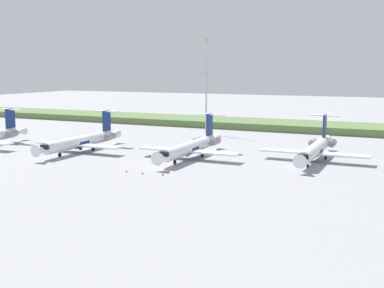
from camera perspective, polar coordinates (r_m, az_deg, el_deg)
name	(u,v)px	position (r m, az deg, el deg)	size (l,w,h in m)	color
ground_plane	(218,147)	(121.73, 3.07, -0.38)	(500.00, 500.00, 0.00)	#939399
grass_berm	(267,125)	(163.24, 8.86, 2.27)	(320.00, 20.00, 2.29)	#597542
regional_jet_second	(82,141)	(117.95, -12.89, 0.36)	(22.81, 31.00, 9.00)	white
regional_jet_third	(191,147)	(106.36, -0.10, -0.32)	(22.81, 31.00, 9.00)	white
regional_jet_fourth	(316,149)	(106.93, 14.39, -0.55)	(22.81, 31.00, 9.00)	white
antenna_mast	(206,95)	(145.81, 1.69, 5.75)	(4.40, 0.50, 28.28)	#B2B2B7
safety_cone_front_marker	(126,171)	(92.72, -7.76, -3.18)	(0.44, 0.44, 0.55)	orange
safety_cone_mid_marker	(142,173)	(90.77, -5.87, -3.40)	(0.44, 0.44, 0.55)	orange
safety_cone_rear_marker	(163,174)	(89.23, -3.48, -3.58)	(0.44, 0.44, 0.55)	orange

